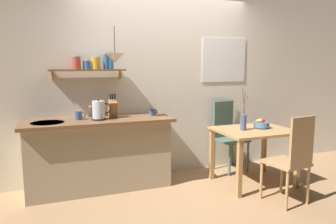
{
  "coord_description": "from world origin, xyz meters",
  "views": [
    {
      "loc": [
        -1.56,
        -3.63,
        1.56
      ],
      "look_at": [
        -0.1,
        0.25,
        0.95
      ],
      "focal_mm": 34.04,
      "sensor_mm": 36.0,
      "label": 1
    }
  ],
  "objects_px": {
    "coffee_mug_by_sink": "(79,115)",
    "pendant_lamp": "(115,58)",
    "fruit_bowl": "(261,124)",
    "knife_block": "(113,108)",
    "dining_chair_near": "(292,157)",
    "twig_vase": "(243,122)",
    "electric_kettle": "(99,110)",
    "coffee_mug_spare": "(152,112)",
    "dining_chair_far": "(227,133)",
    "dining_table": "(254,138)"
  },
  "relations": [
    {
      "from": "dining_table",
      "to": "coffee_mug_spare",
      "type": "bearing_deg",
      "value": 154.71
    },
    {
      "from": "coffee_mug_spare",
      "to": "pendant_lamp",
      "type": "relative_size",
      "value": 0.27
    },
    {
      "from": "fruit_bowl",
      "to": "electric_kettle",
      "type": "relative_size",
      "value": 0.77
    },
    {
      "from": "dining_chair_far",
      "to": "knife_block",
      "type": "relative_size",
      "value": 3.33
    },
    {
      "from": "twig_vase",
      "to": "electric_kettle",
      "type": "height_order",
      "value": "twig_vase"
    },
    {
      "from": "dining_table",
      "to": "dining_chair_near",
      "type": "height_order",
      "value": "dining_chair_near"
    },
    {
      "from": "dining_chair_near",
      "to": "dining_chair_far",
      "type": "xyz_separation_m",
      "value": [
        -0.01,
        1.34,
        0.01
      ]
    },
    {
      "from": "dining_chair_far",
      "to": "electric_kettle",
      "type": "height_order",
      "value": "electric_kettle"
    },
    {
      "from": "fruit_bowl",
      "to": "dining_chair_far",
      "type": "bearing_deg",
      "value": 103.41
    },
    {
      "from": "dining_table",
      "to": "dining_chair_near",
      "type": "relative_size",
      "value": 0.94
    },
    {
      "from": "dining_chair_far",
      "to": "twig_vase",
      "type": "bearing_deg",
      "value": -104.03
    },
    {
      "from": "twig_vase",
      "to": "pendant_lamp",
      "type": "bearing_deg",
      "value": 165.3
    },
    {
      "from": "electric_kettle",
      "to": "pendant_lamp",
      "type": "distance_m",
      "value": 0.67
    },
    {
      "from": "dining_table",
      "to": "coffee_mug_spare",
      "type": "xyz_separation_m",
      "value": [
        -1.21,
        0.57,
        0.33
      ]
    },
    {
      "from": "fruit_bowl",
      "to": "electric_kettle",
      "type": "distance_m",
      "value": 2.12
    },
    {
      "from": "dining_chair_far",
      "to": "twig_vase",
      "type": "relative_size",
      "value": 1.85
    },
    {
      "from": "knife_block",
      "to": "pendant_lamp",
      "type": "xyz_separation_m",
      "value": [
        0.01,
        -0.17,
        0.63
      ]
    },
    {
      "from": "dining_chair_far",
      "to": "electric_kettle",
      "type": "relative_size",
      "value": 3.84
    },
    {
      "from": "electric_kettle",
      "to": "pendant_lamp",
      "type": "relative_size",
      "value": 0.62
    },
    {
      "from": "fruit_bowl",
      "to": "twig_vase",
      "type": "distance_m",
      "value": 0.31
    },
    {
      "from": "dining_chair_near",
      "to": "dining_chair_far",
      "type": "distance_m",
      "value": 1.34
    },
    {
      "from": "dining_chair_far",
      "to": "electric_kettle",
      "type": "bearing_deg",
      "value": -174.91
    },
    {
      "from": "knife_block",
      "to": "fruit_bowl",
      "type": "bearing_deg",
      "value": -16.35
    },
    {
      "from": "fruit_bowl",
      "to": "pendant_lamp",
      "type": "bearing_deg",
      "value": 168.5
    },
    {
      "from": "twig_vase",
      "to": "knife_block",
      "type": "distance_m",
      "value": 1.68
    },
    {
      "from": "dining_table",
      "to": "coffee_mug_spare",
      "type": "relative_size",
      "value": 8.29
    },
    {
      "from": "twig_vase",
      "to": "coffee_mug_by_sink",
      "type": "relative_size",
      "value": 4.21
    },
    {
      "from": "dining_chair_far",
      "to": "twig_vase",
      "type": "height_order",
      "value": "twig_vase"
    },
    {
      "from": "electric_kettle",
      "to": "pendant_lamp",
      "type": "xyz_separation_m",
      "value": [
        0.2,
        -0.06,
        0.63
      ]
    },
    {
      "from": "dining_chair_near",
      "to": "electric_kettle",
      "type": "xyz_separation_m",
      "value": [
        -1.93,
        1.17,
        0.46
      ]
    },
    {
      "from": "coffee_mug_by_sink",
      "to": "coffee_mug_spare",
      "type": "distance_m",
      "value": 0.94
    },
    {
      "from": "dining_table",
      "to": "coffee_mug_by_sink",
      "type": "height_order",
      "value": "coffee_mug_by_sink"
    },
    {
      "from": "electric_kettle",
      "to": "knife_block",
      "type": "distance_m",
      "value": 0.22
    },
    {
      "from": "fruit_bowl",
      "to": "coffee_mug_by_sink",
      "type": "bearing_deg",
      "value": 166.94
    },
    {
      "from": "twig_vase",
      "to": "electric_kettle",
      "type": "distance_m",
      "value": 1.83
    },
    {
      "from": "dining_table",
      "to": "fruit_bowl",
      "type": "xyz_separation_m",
      "value": [
        0.14,
        0.04,
        0.17
      ]
    },
    {
      "from": "electric_kettle",
      "to": "coffee_mug_by_sink",
      "type": "relative_size",
      "value": 2.03
    },
    {
      "from": "coffee_mug_by_sink",
      "to": "pendant_lamp",
      "type": "distance_m",
      "value": 0.83
    },
    {
      "from": "knife_block",
      "to": "coffee_mug_by_sink",
      "type": "relative_size",
      "value": 2.34
    },
    {
      "from": "dining_table",
      "to": "coffee_mug_spare",
      "type": "height_order",
      "value": "coffee_mug_spare"
    },
    {
      "from": "dining_table",
      "to": "twig_vase",
      "type": "bearing_deg",
      "value": 177.99
    },
    {
      "from": "dining_chair_far",
      "to": "coffee_mug_spare",
      "type": "height_order",
      "value": "dining_chair_far"
    },
    {
      "from": "coffee_mug_by_sink",
      "to": "coffee_mug_spare",
      "type": "xyz_separation_m",
      "value": [
        0.94,
        0.01,
        -0.01
      ]
    },
    {
      "from": "knife_block",
      "to": "coffee_mug_by_sink",
      "type": "distance_m",
      "value": 0.43
    },
    {
      "from": "twig_vase",
      "to": "dining_chair_near",
      "type": "bearing_deg",
      "value": -76.33
    },
    {
      "from": "dining_chair_near",
      "to": "fruit_bowl",
      "type": "distance_m",
      "value": 0.79
    },
    {
      "from": "dining_chair_far",
      "to": "twig_vase",
      "type": "xyz_separation_m",
      "value": [
        -0.16,
        -0.64,
        0.28
      ]
    },
    {
      "from": "dining_chair_near",
      "to": "twig_vase",
      "type": "xyz_separation_m",
      "value": [
        -0.17,
        0.71,
        0.29
      ]
    },
    {
      "from": "coffee_mug_by_sink",
      "to": "dining_chair_far",
      "type": "bearing_deg",
      "value": 1.95
    },
    {
      "from": "dining_table",
      "to": "electric_kettle",
      "type": "relative_size",
      "value": 3.61
    }
  ]
}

